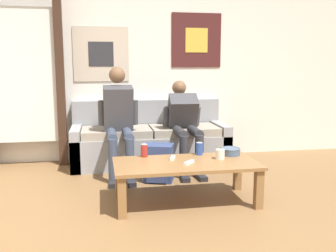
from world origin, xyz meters
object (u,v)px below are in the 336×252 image
at_px(drink_can_blue, 199,149).
at_px(drink_can_red, 144,151).
at_px(backpack, 158,164).
at_px(coffee_table, 186,168).
at_px(pillar_candle, 220,154).
at_px(couch, 150,142).
at_px(person_seated_adult, 119,117).
at_px(person_seated_teen, 184,121).
at_px(game_controller_near_right, 173,158).
at_px(ceramic_bowl, 231,151).
at_px(game_controller_near_left, 189,162).

xyz_separation_m(drink_can_blue, drink_can_red, (-0.54, 0.02, 0.00)).
bearing_deg(drink_can_red, backpack, 64.04).
distance_m(coffee_table, drink_can_blue, 0.33).
height_order(pillar_candle, drink_can_red, drink_can_red).
distance_m(couch, coffee_table, 1.45).
bearing_deg(coffee_table, couch, 95.54).
distance_m(couch, pillar_candle, 1.49).
height_order(person_seated_adult, person_seated_teen, person_seated_adult).
height_order(pillar_candle, game_controller_near_right, pillar_candle).
bearing_deg(ceramic_bowl, game_controller_near_right, -174.42).
relative_size(couch, coffee_table, 1.49).
relative_size(drink_can_red, game_controller_near_left, 0.96).
xyz_separation_m(couch, game_controller_near_right, (0.04, -1.32, 0.12)).
xyz_separation_m(couch, drink_can_blue, (0.33, -1.20, 0.17)).
distance_m(drink_can_red, game_controller_near_left, 0.49).
xyz_separation_m(drink_can_red, game_controller_near_left, (0.36, -0.33, -0.05)).
relative_size(ceramic_bowl, drink_can_red, 1.53).
height_order(couch, drink_can_blue, couch).
relative_size(pillar_candle, game_controller_near_right, 0.71).
height_order(backpack, drink_can_blue, drink_can_blue).
bearing_deg(game_controller_near_left, couch, 95.78).
bearing_deg(drink_can_red, person_seated_teen, 55.50).
relative_size(coffee_table, pillar_candle, 12.60).
distance_m(backpack, drink_can_blue, 0.61).
bearing_deg(coffee_table, person_seated_adult, 117.39).
bearing_deg(backpack, person_seated_adult, 136.25).
distance_m(person_seated_adult, pillar_candle, 1.37).
bearing_deg(drink_can_red, pillar_candle, -17.15).
height_order(ceramic_bowl, game_controller_near_right, ceramic_bowl).
height_order(person_seated_adult, ceramic_bowl, person_seated_adult).
bearing_deg(game_controller_near_right, backpack, 95.35).
xyz_separation_m(pillar_candle, game_controller_near_right, (-0.44, 0.08, -0.03)).
bearing_deg(drink_can_red, game_controller_near_left, -42.02).
distance_m(drink_can_blue, drink_can_red, 0.54).
distance_m(couch, drink_can_blue, 1.26).
bearing_deg(couch, ceramic_bowl, -63.25).
height_order(backpack, ceramic_bowl, ceramic_bowl).
relative_size(couch, person_seated_adult, 1.58).
relative_size(person_seated_teen, game_controller_near_right, 7.21).
relative_size(couch, game_controller_near_right, 13.28).
height_order(game_controller_near_left, game_controller_near_right, same).
relative_size(coffee_table, drink_can_red, 10.58).
height_order(ceramic_bowl, pillar_candle, pillar_candle).
bearing_deg(game_controller_near_right, coffee_table, -52.55).
bearing_deg(couch, game_controller_near_right, -88.16).
distance_m(couch, ceramic_bowl, 1.42).
distance_m(person_seated_adult, backpack, 0.73).
height_order(coffee_table, game_controller_near_left, game_controller_near_left).
distance_m(ceramic_bowl, drink_can_blue, 0.31).
xyz_separation_m(ceramic_bowl, game_controller_near_left, (-0.48, -0.25, -0.03)).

